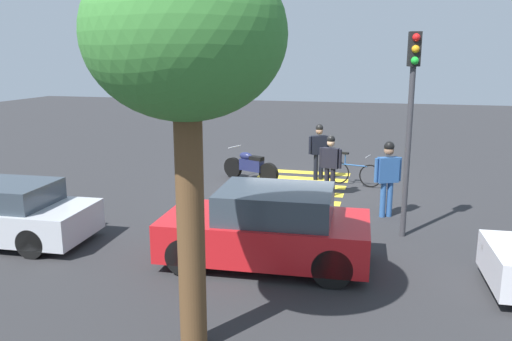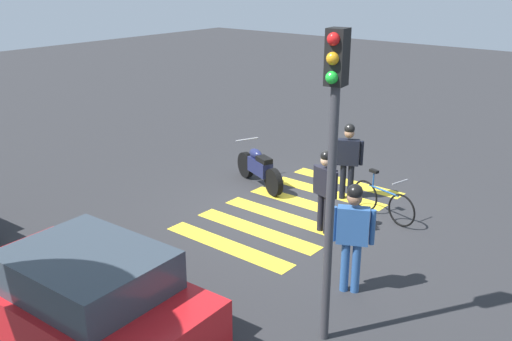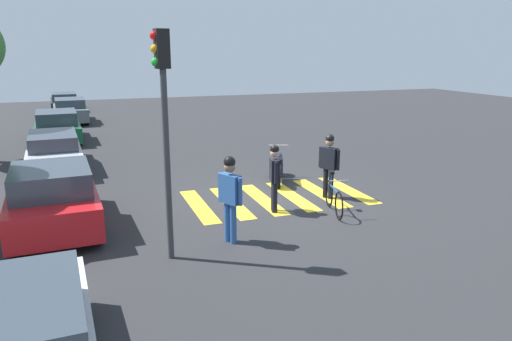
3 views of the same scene
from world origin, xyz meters
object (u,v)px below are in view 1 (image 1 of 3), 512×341
leaning_bicycle (354,173)px  pedestrian_bystander (388,173)px  car_red_convertible (268,228)px  officer_on_foot (319,148)px  traffic_light_pole (411,103)px  officer_by_motorcycle (330,161)px  police_motorcycle (251,166)px

leaning_bicycle → pedestrian_bystander: 3.26m
leaning_bicycle → car_red_convertible: size_ratio=0.42×
car_red_convertible → officer_on_foot: bearing=-90.5°
officer_on_foot → traffic_light_pole: 5.78m
officer_on_foot → officer_by_motorcycle: size_ratio=1.04×
car_red_convertible → leaning_bicycle: bearing=-100.4°
police_motorcycle → officer_on_foot: 2.26m
police_motorcycle → traffic_light_pole: 6.72m
officer_by_motorcycle → pedestrian_bystander: 2.28m
police_motorcycle → pedestrian_bystander: 5.14m
officer_by_motorcycle → car_red_convertible: officer_by_motorcycle is taller
leaning_bicycle → pedestrian_bystander: size_ratio=0.88×
police_motorcycle → leaning_bicycle: police_motorcycle is taller
officer_on_foot → pedestrian_bystander: (-2.13, 3.49, 0.07)m
police_motorcycle → officer_on_foot: bearing=-163.2°
police_motorcycle → officer_by_motorcycle: size_ratio=1.14×
leaning_bicycle → officer_by_motorcycle: size_ratio=0.96×
car_red_convertible → police_motorcycle: bearing=-72.5°
pedestrian_bystander → car_red_convertible: bearing=58.5°
leaning_bicycle → officer_on_foot: officer_on_foot is taller
officer_on_foot → car_red_convertible: (0.06, 7.06, -0.34)m
pedestrian_bystander → traffic_light_pole: size_ratio=0.43×
officer_on_foot → officer_by_motorcycle: (-0.56, 1.84, -0.05)m
officer_by_motorcycle → traffic_light_pole: traffic_light_pole is taller
pedestrian_bystander → traffic_light_pole: traffic_light_pole is taller
officer_on_foot → officer_by_motorcycle: bearing=106.9°
officer_on_foot → car_red_convertible: size_ratio=0.45×
leaning_bicycle → traffic_light_pole: 5.26m
pedestrian_bystander → leaning_bicycle: bearing=-72.1°
police_motorcycle → leaning_bicycle: size_ratio=1.19×
officer_on_foot → traffic_light_pole: (-2.51, 4.85, 1.89)m
officer_by_motorcycle → traffic_light_pole: size_ratio=0.40×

